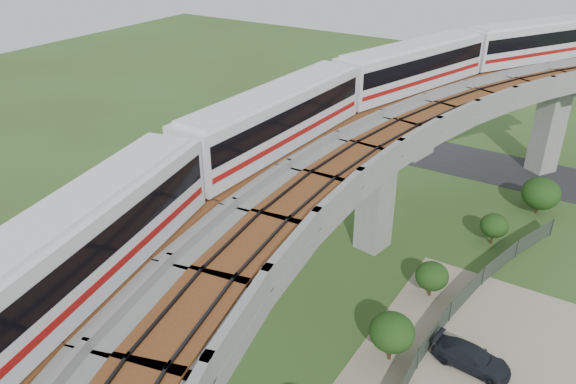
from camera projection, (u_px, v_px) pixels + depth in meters
name	position (u px, v px, depth m)	size (l,w,h in m)	color
ground	(290.00, 316.00, 35.65)	(160.00, 160.00, 0.00)	#364D1F
asphalt_road	(443.00, 156.00, 58.19)	(60.00, 8.00, 0.03)	#232326
viaduct	(351.00, 207.00, 29.68)	(19.58, 73.98, 11.40)	#99968E
metro_train	(373.00, 97.00, 35.94)	(15.14, 60.68, 3.64)	silver
fence	(440.00, 368.00, 30.68)	(3.87, 38.73, 1.50)	#2D382D
tree_0	(541.00, 193.00, 46.67)	(3.14, 3.14, 3.22)	#382314
tree_1	(494.00, 226.00, 42.58)	(2.12, 2.12, 2.50)	#382314
tree_2	(432.00, 276.00, 36.80)	(2.19, 2.19, 2.54)	#382314
tree_3	(392.00, 332.00, 31.37)	(2.57, 2.57, 3.11)	#382314
car_dark	(472.00, 358.00, 31.47)	(1.78, 4.38, 1.27)	black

